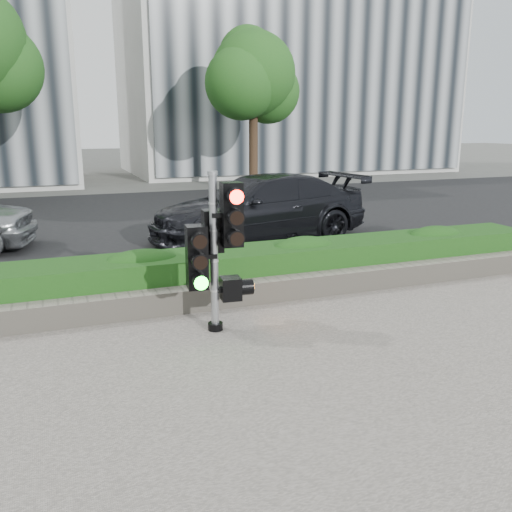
# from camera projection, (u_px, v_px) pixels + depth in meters

# --- Properties ---
(ground) EXTENTS (120.00, 120.00, 0.00)m
(ground) POSITION_uv_depth(u_px,v_px,m) (283.00, 356.00, 6.41)
(ground) COLOR #51514C
(ground) RESTS_ON ground
(sidewalk) EXTENTS (16.00, 11.00, 0.03)m
(sidewalk) POSITION_uv_depth(u_px,v_px,m) (414.00, 480.00, 4.14)
(sidewalk) COLOR #9E9389
(sidewalk) RESTS_ON ground
(road) EXTENTS (60.00, 13.00, 0.02)m
(road) POSITION_uv_depth(u_px,v_px,m) (142.00, 220.00, 15.48)
(road) COLOR black
(road) RESTS_ON ground
(curb) EXTENTS (60.00, 0.25, 0.12)m
(curb) POSITION_uv_depth(u_px,v_px,m) (209.00, 281.00, 9.25)
(curb) COLOR gray
(curb) RESTS_ON ground
(stone_wall) EXTENTS (12.00, 0.32, 0.34)m
(stone_wall) POSITION_uv_depth(u_px,v_px,m) (232.00, 294.00, 8.09)
(stone_wall) COLOR gray
(stone_wall) RESTS_ON sidewalk
(hedge) EXTENTS (12.00, 1.00, 0.68)m
(hedge) POSITION_uv_depth(u_px,v_px,m) (219.00, 272.00, 8.64)
(hedge) COLOR #317423
(hedge) RESTS_ON sidewalk
(building_right) EXTENTS (18.00, 10.00, 12.00)m
(building_right) POSITION_uv_depth(u_px,v_px,m) (284.00, 66.00, 31.50)
(building_right) COLOR #B7B7B2
(building_right) RESTS_ON ground
(tree_right) EXTENTS (4.10, 3.58, 6.53)m
(tree_right) POSITION_uv_depth(u_px,v_px,m) (252.00, 77.00, 21.37)
(tree_right) COLOR black
(tree_right) RESTS_ON ground
(traffic_signal) EXTENTS (0.73, 0.56, 2.08)m
(traffic_signal) POSITION_uv_depth(u_px,v_px,m) (216.00, 244.00, 6.91)
(traffic_signal) COLOR black
(traffic_signal) RESTS_ON sidewalk
(car_dark) EXTENTS (5.43, 2.73, 1.51)m
(car_dark) POSITION_uv_depth(u_px,v_px,m) (259.00, 208.00, 12.64)
(car_dark) COLOR black
(car_dark) RESTS_ON road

